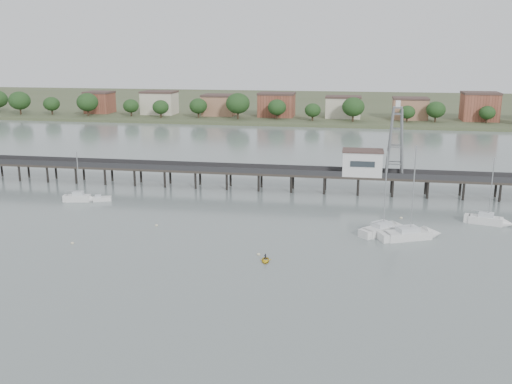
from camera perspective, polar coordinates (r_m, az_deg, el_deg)
ground_plane at (r=69.33m, az=-10.90°, el=-11.53°), size 500.00×500.00×0.00m
pier at (r=123.15m, az=-1.18°, el=2.06°), size 150.00×5.00×5.50m
pier_building at (r=120.37m, az=10.59°, el=2.93°), size 8.40×5.40×5.30m
lattice_tower at (r=119.87m, az=13.80°, el=4.87°), size 3.20×3.20×15.50m
sailboat_e at (r=107.00m, az=22.57°, el=-2.70°), size 7.73×4.13×12.35m
sailboat_d at (r=95.61m, az=15.82°, el=-4.09°), size 10.16×6.65×16.10m
sailboat_c at (r=97.36m, az=13.00°, el=-3.57°), size 8.12×8.07×14.58m
sailboat_b at (r=118.71m, az=-16.96°, el=-0.60°), size 6.40×2.88×10.41m
white_tender at (r=118.08m, az=-15.18°, el=-0.66°), size 3.87×2.66×1.39m
yellow_dinghy at (r=82.46m, az=0.94°, el=-6.96°), size 1.77×0.69×2.41m
dinghy_occupant at (r=82.46m, az=0.94°, el=-6.96°), size 0.59×1.02×0.23m
mooring_buoys at (r=96.74m, az=-7.95°, el=-3.80°), size 73.16×23.39×0.39m
far_shore at (r=299.94m, az=5.55°, el=8.70°), size 500.00×170.00×10.40m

